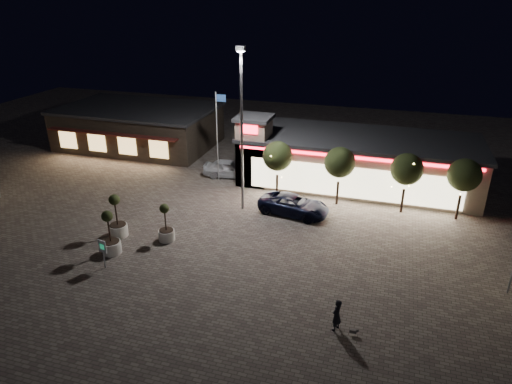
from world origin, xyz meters
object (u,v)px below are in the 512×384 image
(pickup_truck, at_px, (294,205))
(planter_mid, at_px, (111,240))
(planter_left, at_px, (118,223))
(valet_sign, at_px, (103,249))
(pedestrian, at_px, (337,315))
(white_sedan, at_px, (229,168))

(pickup_truck, bearing_deg, planter_mid, 140.62)
(planter_left, xyz_separation_m, valet_sign, (1.43, -3.78, 0.37))
(planter_left, bearing_deg, valet_sign, -69.33)
(pedestrian, relative_size, valet_sign, 0.93)
(planter_mid, xyz_separation_m, valet_sign, (0.59, -1.66, 0.41))
(planter_left, height_order, planter_mid, planter_left)
(white_sedan, height_order, valet_sign, valet_sign)
(white_sedan, xyz_separation_m, planter_mid, (-2.75, -14.86, 0.14))
(white_sedan, xyz_separation_m, pedestrian, (12.36, -17.98, 0.09))
(pickup_truck, height_order, pedestrian, pedestrian)
(pedestrian, xyz_separation_m, planter_left, (-15.95, 5.24, 0.08))
(pickup_truck, distance_m, white_sedan, 9.36)
(pedestrian, height_order, valet_sign, valet_sign)
(pickup_truck, bearing_deg, valet_sign, 147.12)
(pickup_truck, height_order, planter_mid, planter_mid)
(pickup_truck, bearing_deg, planter_left, 131.20)
(pedestrian, bearing_deg, pickup_truck, -132.59)
(pickup_truck, distance_m, valet_sign, 14.43)
(pedestrian, bearing_deg, white_sedan, -120.15)
(planter_mid, bearing_deg, pedestrian, -11.66)
(white_sedan, xyz_separation_m, valet_sign, (-2.16, -16.53, 0.55))
(planter_mid, relative_size, valet_sign, 1.58)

